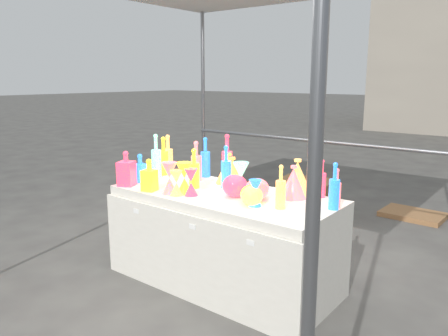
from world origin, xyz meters
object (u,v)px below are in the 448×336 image
Objects in this scene: display_table at (223,239)px; hourglass_0 at (191,182)px; cardboard_box_closed at (306,197)px; globe_0 at (251,195)px; decanter_0 at (149,175)px; lampshade_0 at (229,168)px; bottle_0 at (164,156)px.

hourglass_0 is (-0.15, -0.21, 0.48)m from display_table.
cardboard_box_closed is at bearing 98.80° from display_table.
hourglass_0 is 1.43× the size of globe_0.
cardboard_box_closed is at bearing 71.86° from decanter_0.
hourglass_0 is at bearing -126.27° from display_table.
display_table is 8.73× the size of hourglass_0.
hourglass_0 is (0.36, 0.10, -0.02)m from decanter_0.
globe_0 reaches higher than cardboard_box_closed.
cardboard_box_closed is 2.90× the size of hourglass_0.
globe_0 is (0.33, -0.10, 0.43)m from display_table.
cardboard_box_closed is 1.84m from lampshade_0.
decanter_0 is at bearing -165.02° from hourglass_0.
bottle_0 is 2.41× the size of globe_0.
cardboard_box_closed is at bearing 73.40° from bottle_0.
hourglass_0 is 0.50m from lampshade_0.
decanter_0 is (-0.20, -2.30, 0.66)m from cardboard_box_closed.
display_table is 1.03m from bottle_0.
lampshade_0 reaches higher than decanter_0.
display_table is 3.01× the size of cardboard_box_closed.
bottle_0 is 0.69m from lampshade_0.
decanter_0 is 0.99× the size of lampshade_0.
cardboard_box_closed is 2.30m from hourglass_0.
display_table is at bearing 163.16° from globe_0.
lampshade_0 is (0.14, -1.71, 0.66)m from cardboard_box_closed.
decanter_0 is at bearing -149.37° from display_table.
hourglass_0 is 0.80× the size of lampshade_0.
globe_0 is at bearing -13.72° from bottle_0.
lampshade_0 reaches higher than hourglass_0.
lampshade_0 is (0.68, 0.10, -0.05)m from bottle_0.
hourglass_0 reaches higher than globe_0.
globe_0 is at bearing -16.84° from display_table.
hourglass_0 is (0.16, -2.21, 0.63)m from cardboard_box_closed.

